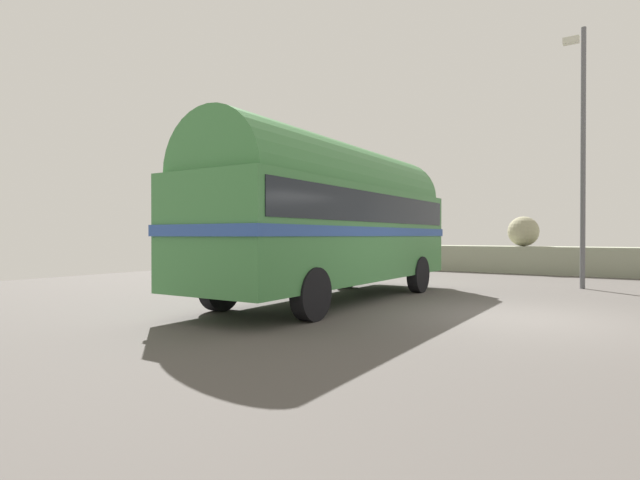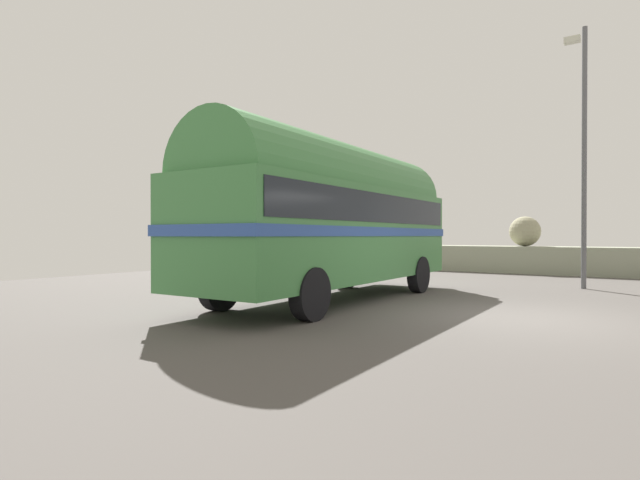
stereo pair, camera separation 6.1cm
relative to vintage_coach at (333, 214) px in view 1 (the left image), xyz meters
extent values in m
cube|color=#4D4945|center=(4.16, -0.12, -2.04)|extent=(32.00, 26.00, 0.02)
cube|color=gray|center=(4.16, 11.68, -1.50)|extent=(31.36, 1.80, 1.10)
sphere|color=gray|center=(-7.92, 11.54, -0.43)|extent=(1.03, 1.03, 1.03)
sphere|color=tan|center=(-2.84, 12.06, -0.47)|extent=(0.97, 0.97, 0.97)
sphere|color=gray|center=(1.85, 11.77, -0.34)|extent=(1.23, 1.23, 1.23)
cylinder|color=black|center=(-1.17, 2.57, -1.55)|extent=(0.30, 0.97, 0.96)
cylinder|color=black|center=(1.04, 2.63, -1.55)|extent=(0.30, 0.97, 0.96)
cylinder|color=black|center=(-1.04, -2.64, -1.55)|extent=(0.30, 0.97, 0.96)
cylinder|color=black|center=(1.17, -2.58, -1.55)|extent=(0.30, 0.97, 0.96)
cube|color=#3E7E42|center=(0.00, 0.00, -0.48)|extent=(2.62, 8.46, 2.10)
cylinder|color=#3E7E42|center=(0.00, 0.00, 0.57)|extent=(2.41, 8.12, 2.20)
cube|color=#2E509C|center=(0.00, 0.00, -0.42)|extent=(2.67, 8.54, 0.20)
cube|color=black|center=(0.00, 0.00, 0.10)|extent=(2.65, 8.12, 0.64)
cube|color=silver|center=(-0.11, 4.26, -1.35)|extent=(2.28, 0.22, 0.28)
cylinder|color=#5B5B60|center=(4.58, 6.15, 1.69)|extent=(0.14, 0.14, 7.48)
cube|color=beige|center=(4.19, 6.72, 5.33)|extent=(0.44, 0.24, 0.18)
camera|label=1|loc=(6.16, -9.76, -0.51)|focal=27.68mm
camera|label=2|loc=(6.21, -9.72, -0.51)|focal=27.68mm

